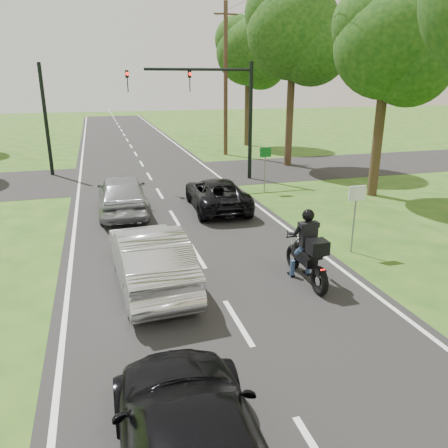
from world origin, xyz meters
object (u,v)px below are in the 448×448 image
Objects in this scene: motorcycle_rider at (308,254)px; sign_green at (265,159)px; silver_suv at (122,194)px; sign_white at (356,203)px; utility_pole_far at (226,80)px; silver_sedan at (150,257)px; traffic_signal at (216,100)px; dark_suv at (217,193)px.

sign_green is at bearing 75.93° from motorcycle_rider.
sign_white is at bearing 137.87° from silver_suv.
silver_suv is 9.08m from sign_white.
sign_green is at bearing -163.89° from silver_suv.
silver_suv is at bearing -165.29° from sign_green.
silver_suv is (-4.24, 7.75, 0.01)m from motorcycle_rider.
sign_white is (-1.50, -19.02, -3.49)m from utility_pole_far.
silver_sedan is 2.22× the size of sign_green.
utility_pole_far is at bearing -120.80° from silver_suv.
motorcycle_rider is 0.37× the size of traffic_signal.
utility_pole_far is at bearing 70.32° from traffic_signal.
dark_suv is 2.16× the size of sign_green.
motorcycle_rider is 21.33m from utility_pole_far.
silver_suv is at bearing -2.86° from dark_suv.
silver_suv is at bearing -91.09° from silver_sedan.
traffic_signal is (4.95, 11.59, 3.35)m from silver_sedan.
sign_green reaches higher than dark_suv.
motorcycle_rider is at bearing 96.44° from dark_suv.
utility_pole_far is (2.86, 8.00, 0.95)m from traffic_signal.
silver_suv is 7.81m from traffic_signal.
silver_sedan is 13.04m from traffic_signal.
silver_sedan is at bearing -127.20° from sign_green.
traffic_signal is (0.95, 12.54, 3.34)m from motorcycle_rider.
sign_white is (1.36, -11.02, -2.54)m from traffic_signal.
utility_pole_far is (8.05, 12.79, 4.28)m from silver_suv.
utility_pole_far reaches higher than silver_sedan.
motorcycle_rider is 0.23× the size of utility_pole_far.
sign_white reaches higher than silver_suv.
motorcycle_rider is at bearing -100.52° from utility_pole_far.
silver_suv is at bearing 136.47° from sign_white.
silver_suv is 2.20× the size of sign_green.
dark_suv is at bearing -105.20° from traffic_signal.
sign_green reaches higher than motorcycle_rider.
silver_suv is (-0.25, 6.80, 0.02)m from silver_sedan.
traffic_signal is (1.41, 5.17, 3.49)m from dark_suv.
dark_suv is at bearing 115.34° from sign_white.
utility_pole_far reaches higher than sign_white.
motorcycle_rider is at bearing -104.79° from sign_green.
dark_suv is at bearing -144.00° from sign_green.
utility_pole_far is 19.39m from sign_white.
traffic_signal reaches higher than sign_green.
silver_sedan is 2.22× the size of sign_white.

